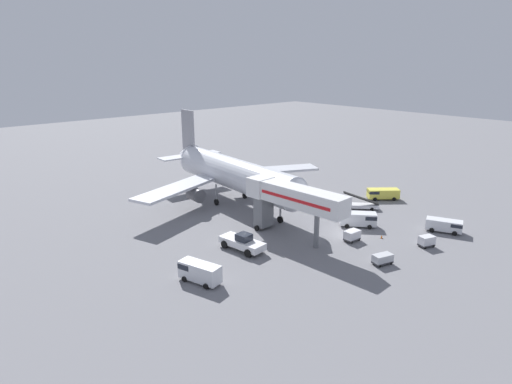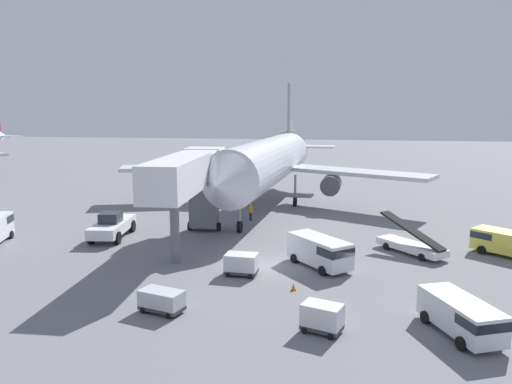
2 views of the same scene
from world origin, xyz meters
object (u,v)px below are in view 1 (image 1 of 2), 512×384
at_px(jet_bridge, 289,198).
at_px(service_van_near_right, 382,193).
at_px(ground_crew_worker_foreground, 260,209).
at_px(service_van_mid_left, 199,271).
at_px(service_van_near_center, 359,219).
at_px(belt_loader_truck, 361,205).
at_px(safety_cone_alpha, 382,237).
at_px(baggage_cart_rear_right, 383,259).
at_px(baggage_cart_near_left, 427,241).
at_px(baggage_cart_far_left, 352,235).
at_px(service_van_mid_right, 445,225).
at_px(pushback_tug, 242,242).
at_px(airplane_at_gate, 232,173).

distance_m(jet_bridge, service_van_near_right, 26.16).
bearing_deg(ground_crew_worker_foreground, service_van_mid_left, -149.58).
bearing_deg(service_van_near_center, ground_crew_worker_foreground, 118.86).
relative_size(belt_loader_truck, service_van_near_right, 1.01).
height_order(jet_bridge, safety_cone_alpha, jet_bridge).
distance_m(service_van_near_center, baggage_cart_rear_right, 13.01).
relative_size(baggage_cart_near_left, ground_crew_worker_foreground, 1.30).
distance_m(baggage_cart_rear_right, safety_cone_alpha, 8.55).
distance_m(jet_bridge, safety_cone_alpha, 14.53).
bearing_deg(service_van_mid_left, service_van_near_center, -3.93).
distance_m(service_van_near_right, ground_crew_worker_foreground, 23.96).
bearing_deg(baggage_cart_near_left, service_van_near_center, 92.52).
relative_size(jet_bridge, baggage_cart_far_left, 7.12).
height_order(service_van_near_center, baggage_cart_rear_right, service_van_near_center).
distance_m(service_van_near_right, baggage_cart_far_left, 21.48).
height_order(service_van_mid_right, safety_cone_alpha, service_van_mid_right).
relative_size(service_van_near_right, baggage_cart_rear_right, 2.02).
distance_m(belt_loader_truck, service_van_mid_left, 35.50).
bearing_deg(belt_loader_truck, service_van_mid_right, -88.06).
distance_m(pushback_tug, baggage_cart_near_left, 25.14).
bearing_deg(baggage_cart_far_left, airplane_at_gate, 93.54).
bearing_deg(ground_crew_worker_foreground, airplane_at_gate, 84.33).
bearing_deg(ground_crew_worker_foreground, belt_loader_truck, -32.31).
bearing_deg(safety_cone_alpha, service_van_near_right, 32.48).
height_order(airplane_at_gate, baggage_cart_far_left, airplane_at_gate).
xyz_separation_m(pushback_tug, safety_cone_alpha, (17.37, -10.31, -0.85)).
xyz_separation_m(airplane_at_gate, jet_bridge, (-4.20, -17.72, 0.53)).
xyz_separation_m(pushback_tug, service_van_mid_right, (26.48, -15.18, -0.02)).
relative_size(pushback_tug, baggage_cart_rear_right, 2.48).
bearing_deg(jet_bridge, ground_crew_worker_foreground, 70.68).
bearing_deg(jet_bridge, baggage_cart_near_left, -52.28).
distance_m(service_van_mid_left, service_van_near_right, 42.99).
bearing_deg(jet_bridge, pushback_tug, 172.59).
xyz_separation_m(jet_bridge, safety_cone_alpha, (9.61, -9.30, -5.68)).
height_order(service_van_near_center, safety_cone_alpha, service_van_near_center).
distance_m(jet_bridge, ground_crew_worker_foreground, 11.44).
xyz_separation_m(service_van_mid_right, baggage_cart_near_left, (-7.11, -0.84, -0.23)).
bearing_deg(service_van_near_right, baggage_cart_rear_right, -147.30).
distance_m(airplane_at_gate, jet_bridge, 18.22).
xyz_separation_m(service_van_mid_left, service_van_mid_right, (35.89, -11.82, -0.24)).
distance_m(service_van_near_center, baggage_cart_far_left, 6.05).
bearing_deg(ground_crew_worker_foreground, pushback_tug, -142.01).
bearing_deg(baggage_cart_far_left, baggage_cart_rear_right, -115.00).
distance_m(service_van_mid_left, baggage_cart_rear_right, 22.82).
xyz_separation_m(baggage_cart_near_left, safety_cone_alpha, (-2.00, 5.71, -0.60)).
bearing_deg(airplane_at_gate, pushback_tug, -125.59).
xyz_separation_m(pushback_tug, service_van_mid_left, (-9.41, -3.36, 0.23)).
distance_m(service_van_near_center, service_van_mid_right, 12.45).
xyz_separation_m(service_van_near_center, baggage_cart_rear_right, (-8.68, -9.68, -0.52)).
xyz_separation_m(airplane_at_gate, service_van_mid_left, (-21.37, -20.07, -4.08)).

